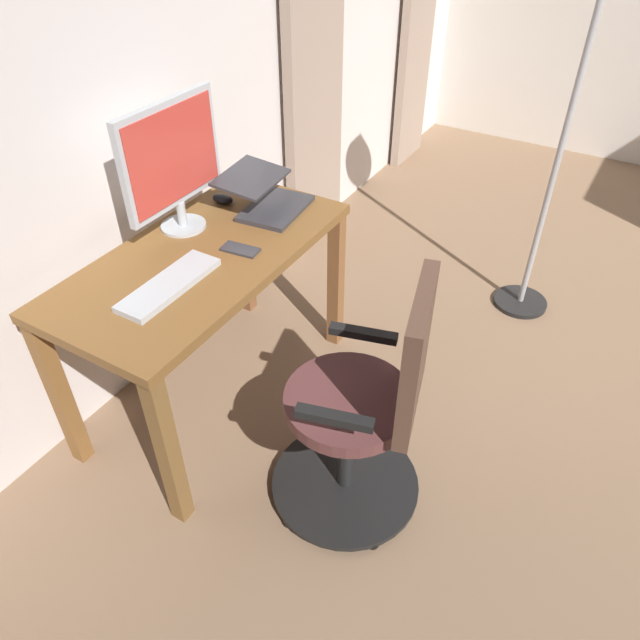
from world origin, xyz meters
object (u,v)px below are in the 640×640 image
object	(u,v)px
laptop	(267,197)
cell_phone_by_monitor	(240,249)
office_chair	(366,414)
computer_mouse	(223,199)
desk	(205,277)
computer_keyboard	(169,285)
computer_monitor	(172,159)

from	to	relation	value
laptop	cell_phone_by_monitor	xyz separation A→B (m)	(0.33, 0.10, -0.05)
office_chair	computer_mouse	bearing A→B (deg)	47.06
desk	computer_mouse	size ratio (longest dim) A/B	12.31
computer_keyboard	cell_phone_by_monitor	bearing A→B (deg)	167.71
laptop	computer_keyboard	bearing A→B (deg)	-3.31
computer_monitor	cell_phone_by_monitor	bearing A→B (deg)	84.67
office_chair	computer_keyboard	world-z (taller)	office_chair
computer_mouse	cell_phone_by_monitor	size ratio (longest dim) A/B	0.69
desk	computer_monitor	distance (m)	0.46
computer_monitor	computer_keyboard	size ratio (longest dim) A/B	1.22
laptop	cell_phone_by_monitor	bearing A→B (deg)	10.93
desk	office_chair	bearing A→B (deg)	78.60
laptop	computer_monitor	bearing A→B (deg)	-40.74
computer_keyboard	laptop	bearing A→B (deg)	-177.34
desk	computer_monitor	xyz separation A→B (m)	(-0.11, -0.19, 0.40)
computer_monitor	computer_mouse	xyz separation A→B (m)	(-0.24, 0.01, -0.27)
computer_monitor	computer_keyboard	bearing A→B (deg)	34.34
office_chair	computer_monitor	size ratio (longest dim) A/B	1.94
computer_keyboard	cell_phone_by_monitor	world-z (taller)	computer_keyboard
computer_keyboard	computer_mouse	distance (m)	0.63
computer_keyboard	computer_mouse	world-z (taller)	computer_mouse
laptop	office_chair	bearing A→B (deg)	47.72
desk	laptop	xyz separation A→B (m)	(-0.41, 0.02, 0.17)
office_chair	computer_monitor	xyz separation A→B (m)	(-0.27, -0.98, 0.59)
computer_keyboard	computer_monitor	bearing A→B (deg)	-145.66
cell_phone_by_monitor	computer_mouse	bearing A→B (deg)	-139.52
cell_phone_by_monitor	office_chair	bearing A→B (deg)	63.56
desk	laptop	size ratio (longest dim) A/B	3.45
computer_mouse	cell_phone_by_monitor	distance (m)	0.40
computer_monitor	cell_phone_by_monitor	world-z (taller)	computer_monitor
desk	office_chair	world-z (taller)	office_chair
cell_phone_by_monitor	computer_monitor	bearing A→B (deg)	-101.93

